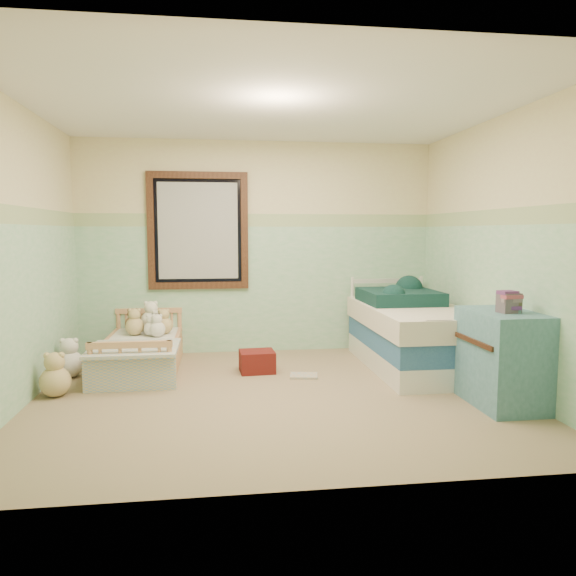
{
  "coord_description": "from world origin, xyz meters",
  "views": [
    {
      "loc": [
        -0.5,
        -4.64,
        1.44
      ],
      "look_at": [
        0.17,
        0.35,
        0.91
      ],
      "focal_mm": 33.69,
      "sensor_mm": 36.0,
      "label": 1
    }
  ],
  "objects": [
    {
      "name": "floor",
      "position": [
        0.0,
        0.0,
        -0.01
      ],
      "size": [
        4.2,
        3.6,
        0.02
      ],
      "primitive_type": "cube",
      "color": "#796849",
      "rests_on": "ground"
    },
    {
      "name": "ceiling",
      "position": [
        0.0,
        0.0,
        2.51
      ],
      "size": [
        4.2,
        3.6,
        0.02
      ],
      "primitive_type": "cube",
      "color": "white",
      "rests_on": "wall_back"
    },
    {
      "name": "wall_back",
      "position": [
        0.0,
        1.8,
        1.25
      ],
      "size": [
        4.2,
        0.04,
        2.5
      ],
      "primitive_type": "cube",
      "color": "beige",
      "rests_on": "floor"
    },
    {
      "name": "wall_front",
      "position": [
        0.0,
        -1.8,
        1.25
      ],
      "size": [
        4.2,
        0.04,
        2.5
      ],
      "primitive_type": "cube",
      "color": "beige",
      "rests_on": "floor"
    },
    {
      "name": "wall_left",
      "position": [
        -2.1,
        0.0,
        1.25
      ],
      "size": [
        0.04,
        3.6,
        2.5
      ],
      "primitive_type": "cube",
      "color": "beige",
      "rests_on": "floor"
    },
    {
      "name": "wall_right",
      "position": [
        2.1,
        0.0,
        1.25
      ],
      "size": [
        0.04,
        3.6,
        2.5
      ],
      "primitive_type": "cube",
      "color": "beige",
      "rests_on": "floor"
    },
    {
      "name": "wainscot_mint",
      "position": [
        0.0,
        1.79,
        0.75
      ],
      "size": [
        4.2,
        0.01,
        1.5
      ],
      "primitive_type": "cube",
      "color": "#77B789",
      "rests_on": "floor"
    },
    {
      "name": "border_strip",
      "position": [
        0.0,
        1.79,
        1.57
      ],
      "size": [
        4.2,
        0.01,
        0.15
      ],
      "primitive_type": "cube",
      "color": "#538051",
      "rests_on": "wall_back"
    },
    {
      "name": "window_frame",
      "position": [
        -0.7,
        1.76,
        1.45
      ],
      "size": [
        1.16,
        0.06,
        1.36
      ],
      "primitive_type": "cube",
      "color": "black",
      "rests_on": "wall_back"
    },
    {
      "name": "window_blinds",
      "position": [
        -0.7,
        1.77,
        1.45
      ],
      "size": [
        0.92,
        0.01,
        1.12
      ],
      "primitive_type": "cube",
      "color": "beige",
      "rests_on": "window_frame"
    },
    {
      "name": "toddler_bed_frame",
      "position": [
        -1.29,
        1.05,
        0.1
      ],
      "size": [
        0.76,
        1.52,
        0.2
      ],
      "primitive_type": "cube",
      "color": "#B17E56",
      "rests_on": "floor"
    },
    {
      "name": "toddler_mattress",
      "position": [
        -1.29,
        1.05,
        0.26
      ],
      "size": [
        0.7,
        1.46,
        0.12
      ],
      "primitive_type": "cube",
      "color": "silver",
      "rests_on": "toddler_bed_frame"
    },
    {
      "name": "patchwork_quilt",
      "position": [
        -1.29,
        0.58,
        0.33
      ],
      "size": [
        0.83,
        0.76,
        0.03
      ],
      "primitive_type": "cube",
      "color": "#81A4C5",
      "rests_on": "toddler_mattress"
    },
    {
      "name": "plush_bed_brown",
      "position": [
        -1.44,
        1.55,
        0.41
      ],
      "size": [
        0.18,
        0.18,
        0.18
      ],
      "primitive_type": "sphere",
      "color": "brown",
      "rests_on": "toddler_mattress"
    },
    {
      "name": "plush_bed_white",
      "position": [
        -1.24,
        1.55,
        0.43
      ],
      "size": [
        0.23,
        0.23,
        0.23
      ],
      "primitive_type": "sphere",
      "color": "white",
      "rests_on": "toddler_mattress"
    },
    {
      "name": "plush_bed_tan",
      "position": [
        -1.39,
        1.33,
        0.41
      ],
      "size": [
        0.2,
        0.2,
        0.2
      ],
      "primitive_type": "sphere",
      "color": "tan",
      "rests_on": "toddler_mattress"
    },
    {
      "name": "plush_bed_dark",
      "position": [
        -1.16,
        1.33,
        0.4
      ],
      "size": [
        0.16,
        0.16,
        0.16
      ],
      "primitive_type": "sphere",
      "color": "black",
      "rests_on": "toddler_mattress"
    },
    {
      "name": "plush_floor_cream",
      "position": [
        -1.95,
        0.84,
        0.13
      ],
      "size": [
        0.27,
        0.27,
        0.27
      ],
      "primitive_type": "sphere",
      "color": "silver",
      "rests_on": "floor"
    },
    {
      "name": "plush_floor_tan",
      "position": [
        -1.91,
        0.2,
        0.13
      ],
      "size": [
        0.27,
        0.27,
        0.27
      ],
      "primitive_type": "sphere",
      "color": "tan",
      "rests_on": "floor"
    },
    {
      "name": "twin_bed_frame",
      "position": [
        1.55,
        0.74,
        0.11
      ],
      "size": [
        0.92,
        1.84,
        0.22
      ],
      "primitive_type": "cube",
      "color": "silver",
      "rests_on": "floor"
    },
    {
      "name": "twin_boxspring",
      "position": [
        1.55,
        0.74,
        0.33
      ],
      "size": [
        0.92,
        1.84,
        0.22
      ],
      "primitive_type": "cube",
      "color": "navy",
      "rests_on": "twin_bed_frame"
    },
    {
      "name": "twin_mattress",
      "position": [
        1.55,
        0.74,
        0.55
      ],
      "size": [
        0.96,
        1.88,
        0.22
      ],
      "primitive_type": "cube",
      "color": "beige",
      "rests_on": "twin_boxspring"
    },
    {
      "name": "teal_blanket",
      "position": [
        1.5,
        1.04,
        0.73
      ],
      "size": [
        0.79,
        0.83,
        0.14
      ],
      "primitive_type": "cube",
      "rotation": [
        0.0,
        0.0,
        0.01
      ],
      "color": "#103832",
      "rests_on": "twin_mattress"
    },
    {
      "name": "dresser",
      "position": [
        1.84,
        -0.52,
        0.39
      ],
      "size": [
        0.49,
        0.79,
        0.79
      ],
      "primitive_type": "cube",
      "color": "#366771",
      "rests_on": "floor"
    },
    {
      "name": "book_stack",
      "position": [
        1.84,
        -0.6,
        0.87
      ],
      "size": [
        0.18,
        0.15,
        0.16
      ],
      "primitive_type": "cube",
      "rotation": [
        0.0,
        0.0,
        0.13
      ],
      "color": "brown",
      "rests_on": "dresser"
    },
    {
      "name": "red_pillow",
      "position": [
        -0.09,
        0.8,
        0.11
      ],
      "size": [
        0.37,
        0.33,
        0.22
      ],
      "primitive_type": "cube",
      "rotation": [
        0.0,
        0.0,
        0.06
      ],
      "color": "#7E0803",
      "rests_on": "floor"
    },
    {
      "name": "floor_book",
      "position": [
        0.35,
        0.54,
        0.01
      ],
      "size": [
        0.3,
        0.25,
        0.03
      ],
      "primitive_type": "cube",
      "rotation": [
        0.0,
        0.0,
        -0.17
      ],
      "color": "#F3993B",
      "rests_on": "floor"
    },
    {
      "name": "extra_plush_0",
      "position": [
        -1.16,
        1.45,
        0.4
      ],
      "size": [
        0.17,
        0.17,
        0.17
      ],
      "primitive_type": "sphere",
      "color": "white",
      "rests_on": "toddler_mattress"
    },
    {
      "name": "extra_plush_1",
      "position": [
        -1.08,
        1.37,
        0.41
      ],
      "size": [
        0.19,
        0.19,
        0.19
      ],
      "primitive_type": "sphere",
      "color": "tan",
      "rests_on": "toddler_mattress"
    },
    {
      "name": "extra_plush_2",
      "position": [
        -1.2,
        1.26,
        0.4
      ],
      "size": [
        0.16,
        0.16,
        0.16
      ],
      "primitive_type": "sphere",
      "color": "silver",
      "rests_on": "toddler_mattress"
    },
    {
      "name": "extra_plush_3",
      "position": [
        -1.16,
        1.53,
        0.39
      ],
      "size": [
        0.15,
        0.15,
        0.15
      ],
      "primitive_type": "sphere",
      "color": "silver",
      "rests_on": "toddler_mattress"
    },
    {
      "name": "extra_plush_4",
      "position": [
        -1.13,
        1.2,
        0.4
      ],
      "size": [
        0.17,
        0.17,
        0.17
      ],
      "primitive_type": "sphere",
      "color": "silver",
      "rests_on": "toddler_mattress"
    },
    {
      "name": "extra_plush_5",
      "position": [
        -1.15,
        1.42,
        0.4
      ],
      "size": [
        0.18,
        0.18,
        0.18
      ],
      "primitive_type": "sphere",
      "color": "silver",
      "rests_on": "toddler_mattress"
    }
  ]
}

